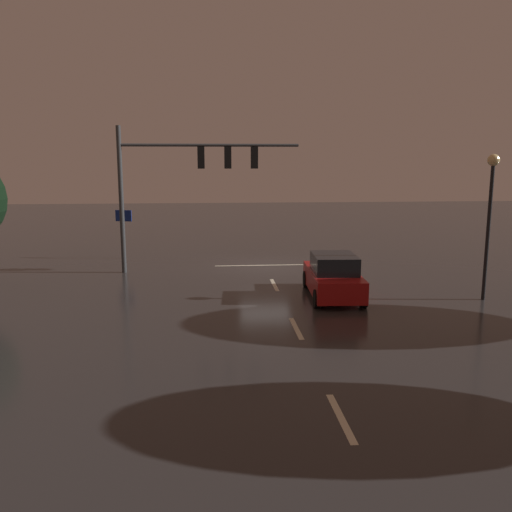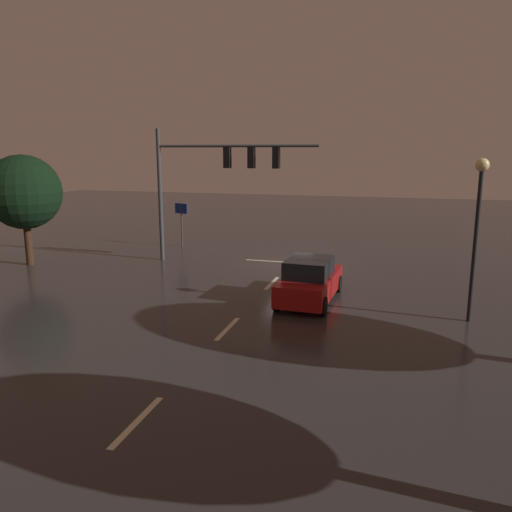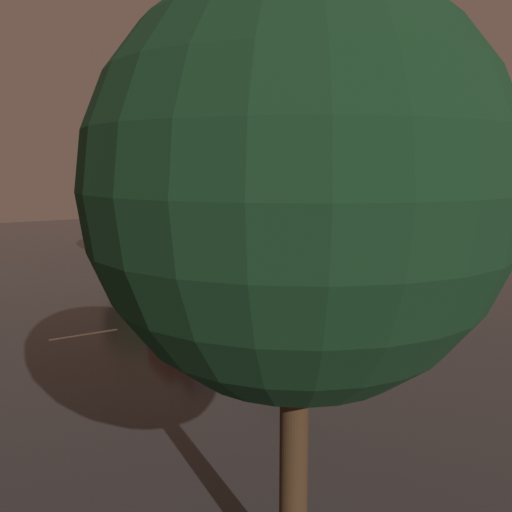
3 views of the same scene
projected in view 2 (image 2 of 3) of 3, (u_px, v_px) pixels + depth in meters
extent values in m
plane|color=#2D2B2B|center=(291.00, 264.00, 25.94)|extent=(80.00, 80.00, 0.00)
cylinder|color=#383A3D|center=(160.00, 196.00, 26.23)|extent=(0.22, 0.22, 6.80)
cylinder|color=#383A3D|center=(235.00, 146.00, 24.61)|extent=(8.25, 0.14, 0.14)
cube|color=black|center=(227.00, 158.00, 24.84)|extent=(0.32, 0.36, 1.00)
sphere|color=black|center=(229.00, 151.00, 24.95)|extent=(0.20, 0.20, 0.20)
sphere|color=black|center=(229.00, 158.00, 25.02)|extent=(0.20, 0.20, 0.20)
sphere|color=#19F24C|center=(229.00, 164.00, 25.08)|extent=(0.20, 0.20, 0.20)
cube|color=black|center=(251.00, 158.00, 24.51)|extent=(0.32, 0.36, 1.00)
sphere|color=black|center=(253.00, 151.00, 24.62)|extent=(0.20, 0.20, 0.20)
sphere|color=black|center=(253.00, 158.00, 24.69)|extent=(0.20, 0.20, 0.20)
sphere|color=#19F24C|center=(253.00, 164.00, 24.76)|extent=(0.20, 0.20, 0.20)
cube|color=black|center=(276.00, 158.00, 24.18)|extent=(0.32, 0.36, 1.00)
sphere|color=black|center=(277.00, 151.00, 24.30)|extent=(0.20, 0.20, 0.20)
sphere|color=black|center=(277.00, 158.00, 24.36)|extent=(0.20, 0.20, 0.20)
sphere|color=#19F24C|center=(277.00, 165.00, 24.43)|extent=(0.20, 0.20, 0.20)
cube|color=beige|center=(272.00, 283.00, 22.17)|extent=(0.16, 2.20, 0.01)
cube|color=beige|center=(228.00, 328.00, 16.52)|extent=(0.16, 2.20, 0.01)
cube|color=beige|center=(137.00, 421.00, 10.86)|extent=(0.16, 2.20, 0.01)
cube|color=beige|center=(292.00, 262.00, 26.25)|extent=(5.00, 0.16, 0.01)
cube|color=maroon|center=(310.00, 285.00, 19.48)|extent=(2.02, 4.39, 0.80)
cube|color=black|center=(309.00, 268.00, 19.14)|extent=(1.71, 2.18, 0.68)
cylinder|color=black|center=(299.00, 280.00, 21.29)|extent=(0.25, 0.69, 0.68)
cylinder|color=black|center=(338.00, 284.00, 20.76)|extent=(0.25, 0.69, 0.68)
cylinder|color=black|center=(277.00, 301.00, 18.32)|extent=(0.25, 0.69, 0.68)
cylinder|color=black|center=(323.00, 306.00, 17.79)|extent=(0.25, 0.69, 0.68)
sphere|color=#F9EFC6|center=(306.00, 270.00, 21.64)|extent=(0.20, 0.20, 0.20)
sphere|color=#F9EFC6|center=(336.00, 273.00, 21.23)|extent=(0.20, 0.20, 0.20)
cylinder|color=black|center=(475.00, 248.00, 16.72)|extent=(0.14, 0.14, 5.08)
sphere|color=#F9D88C|center=(482.00, 165.00, 16.16)|extent=(0.44, 0.44, 0.44)
cylinder|color=#383A3D|center=(182.00, 225.00, 30.37)|extent=(0.09, 0.09, 2.66)
cube|color=navy|center=(181.00, 208.00, 30.17)|extent=(0.88, 0.30, 0.60)
cylinder|color=#382314|center=(28.00, 242.00, 25.50)|extent=(0.36, 0.36, 2.31)
sphere|color=black|center=(24.00, 192.00, 24.98)|extent=(3.68, 3.68, 3.68)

